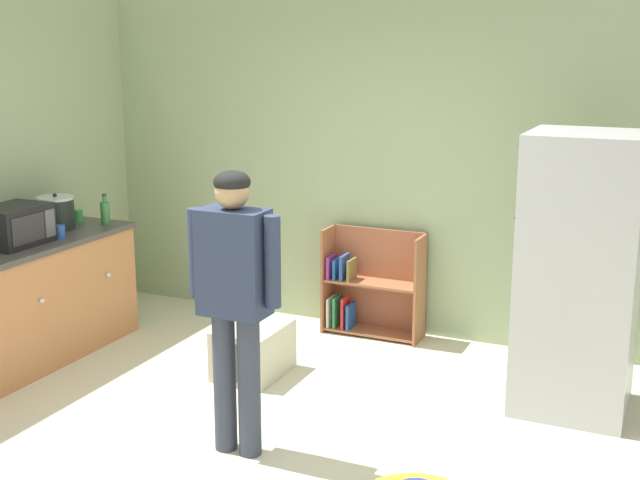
# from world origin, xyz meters

# --- Properties ---
(ground_plane) EXTENTS (12.00, 12.00, 0.00)m
(ground_plane) POSITION_xyz_m (0.00, 0.00, 0.00)
(ground_plane) COLOR beige
(ground_plane) RESTS_ON ground
(back_wall) EXTENTS (5.20, 0.06, 2.70)m
(back_wall) POSITION_xyz_m (0.00, 2.33, 1.35)
(back_wall) COLOR #98AC83
(back_wall) RESTS_ON ground
(kitchen_counter) EXTENTS (0.65, 2.21, 0.90)m
(kitchen_counter) POSITION_xyz_m (-2.20, 0.35, 0.45)
(kitchen_counter) COLOR #B77548
(kitchen_counter) RESTS_ON ground
(refrigerator) EXTENTS (0.73, 0.68, 1.78)m
(refrigerator) POSITION_xyz_m (1.55, 1.37, 0.89)
(refrigerator) COLOR #B7BABF
(refrigerator) RESTS_ON ground
(bookshelf) EXTENTS (0.80, 0.28, 0.85)m
(bookshelf) POSITION_xyz_m (-0.15, 2.15, 0.37)
(bookshelf) COLOR #A0623F
(bookshelf) RESTS_ON ground
(standing_person) EXTENTS (0.57, 0.22, 1.64)m
(standing_person) POSITION_xyz_m (-0.10, -0.06, 0.98)
(standing_person) COLOR #363C4D
(standing_person) RESTS_ON ground
(pet_carrier) EXTENTS (0.42, 0.55, 0.36)m
(pet_carrier) POSITION_xyz_m (-0.58, 0.99, 0.18)
(pet_carrier) COLOR beige
(pet_carrier) RESTS_ON ground
(microwave) EXTENTS (0.37, 0.48, 0.28)m
(microwave) POSITION_xyz_m (-2.21, 0.47, 1.04)
(microwave) COLOR black
(microwave) RESTS_ON kitchen_counter
(crock_pot) EXTENTS (0.28, 0.28, 0.28)m
(crock_pot) POSITION_xyz_m (-2.28, 1.00, 1.03)
(crock_pot) COLOR black
(crock_pot) RESTS_ON kitchen_counter
(green_glass_bottle) EXTENTS (0.07, 0.07, 0.25)m
(green_glass_bottle) POSITION_xyz_m (-2.04, 1.27, 1.00)
(green_glass_bottle) COLOR #33753D
(green_glass_bottle) RESTS_ON kitchen_counter
(green_cup) EXTENTS (0.08, 0.08, 0.09)m
(green_cup) POSITION_xyz_m (-2.31, 1.28, 0.95)
(green_cup) COLOR green
(green_cup) RESTS_ON kitchen_counter
(blue_cup) EXTENTS (0.08, 0.08, 0.09)m
(blue_cup) POSITION_xyz_m (-2.06, 0.77, 0.95)
(blue_cup) COLOR blue
(blue_cup) RESTS_ON kitchen_counter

